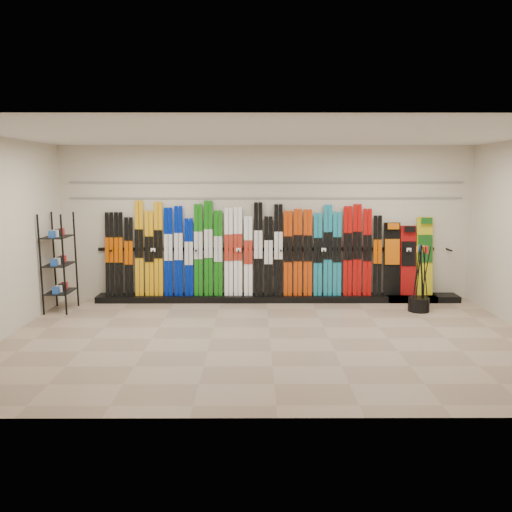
{
  "coord_description": "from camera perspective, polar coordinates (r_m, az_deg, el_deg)",
  "views": [
    {
      "loc": [
        -0.23,
        -7.22,
        2.43
      ],
      "look_at": [
        -0.21,
        1.0,
        1.1
      ],
      "focal_mm": 35.0,
      "sensor_mm": 36.0,
      "label": 1
    }
  ],
  "objects": [
    {
      "name": "back_wall",
      "position": [
        9.77,
        1.18,
        3.72
      ],
      "size": [
        8.0,
        0.0,
        8.0
      ],
      "primitive_type": "plane",
      "rotation": [
        1.57,
        0.0,
        0.0
      ],
      "color": "beige",
      "rests_on": "floor"
    },
    {
      "name": "ceiling",
      "position": [
        7.25,
        1.7,
        13.69
      ],
      "size": [
        8.0,
        8.0,
        0.0
      ],
      "primitive_type": "plane",
      "rotation": [
        3.14,
        0.0,
        0.0
      ],
      "color": "silver",
      "rests_on": "back_wall"
    },
    {
      "name": "ski_poles",
      "position": [
        9.43,
        18.31,
        -2.41
      ],
      "size": [
        0.3,
        0.37,
        1.18
      ],
      "color": "black",
      "rests_on": "pole_bin"
    },
    {
      "name": "pole_bin",
      "position": [
        9.53,
        18.1,
        -5.28
      ],
      "size": [
        0.38,
        0.38,
        0.25
      ],
      "primitive_type": "cylinder",
      "color": "black",
      "rests_on": "floor"
    },
    {
      "name": "skis",
      "position": [
        9.67,
        -1.47,
        0.43
      ],
      "size": [
        5.37,
        0.23,
        1.84
      ],
      "color": "black",
      "rests_on": "ski_rack_base"
    },
    {
      "name": "slatwall_rail_1",
      "position": [
        9.71,
        1.2,
        8.42
      ],
      "size": [
        7.6,
        0.02,
        0.03
      ],
      "primitive_type": "cube",
      "color": "gray",
      "rests_on": "back_wall"
    },
    {
      "name": "snowboards",
      "position": [
        10.16,
        17.04,
        -0.27
      ],
      "size": [
        0.95,
        0.23,
        1.51
      ],
      "color": "black",
      "rests_on": "ski_rack_base"
    },
    {
      "name": "ski_rack_base",
      "position": [
        9.8,
        2.5,
        -4.81
      ],
      "size": [
        8.0,
        0.4,
        0.12
      ],
      "primitive_type": "cube",
      "color": "black",
      "rests_on": "floor"
    },
    {
      "name": "slatwall_rail_0",
      "position": [
        9.72,
        1.19,
        6.65
      ],
      "size": [
        7.6,
        0.02,
        0.03
      ],
      "primitive_type": "cube",
      "color": "gray",
      "rests_on": "back_wall"
    },
    {
      "name": "floor",
      "position": [
        7.62,
        1.59,
        -9.4
      ],
      "size": [
        8.0,
        8.0,
        0.0
      ],
      "primitive_type": "plane",
      "color": "gray",
      "rests_on": "ground"
    },
    {
      "name": "accessory_rack",
      "position": [
        9.63,
        -21.61,
        -0.68
      ],
      "size": [
        0.4,
        0.6,
        1.77
      ],
      "primitive_type": "cube",
      "color": "black",
      "rests_on": "floor"
    }
  ]
}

